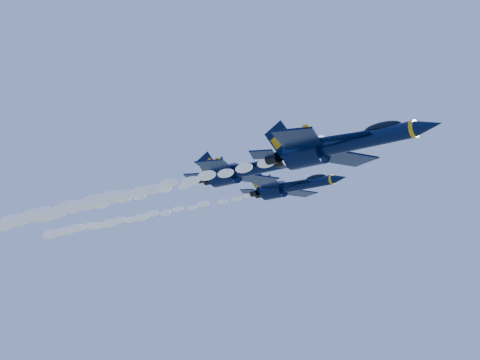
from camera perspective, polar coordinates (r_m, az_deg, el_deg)
The scene contains 6 objects.
jet_lead at distance 67.02m, azimuth 8.38°, elevation 2.99°, with size 19.01×15.59×7.06m.
smoke_trail_jet_lead at distance 88.85m, azimuth -10.88°, elevation -1.51°, with size 52.41×2.27×2.04m, color white.
jet_second at distance 82.72m, azimuth 0.52°, elevation 0.85°, with size 16.93×13.89×6.29m.
smoke_trail_jet_second at distance 106.27m, azimuth -13.67°, elevation -2.39°, with size 52.41×2.02×1.82m, color white.
jet_third at distance 94.27m, azimuth 4.45°, elevation -0.56°, with size 15.65×12.84×5.81m.
smoke_trail_jet_third at distance 115.72m, azimuth -9.02°, elevation -3.21°, with size 52.41×1.87×1.68m, color white.
Camera 1 is at (53.83, -68.94, 131.05)m, focal length 50.00 mm.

